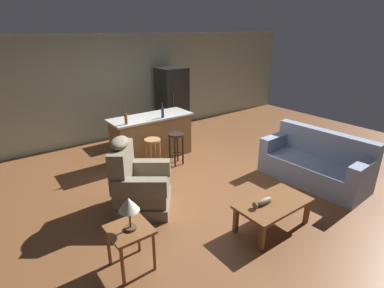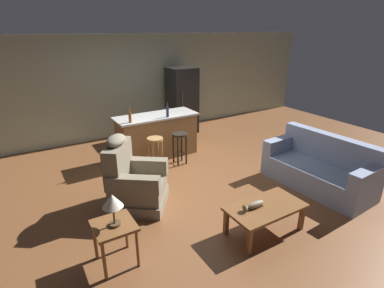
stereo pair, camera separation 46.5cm
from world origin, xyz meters
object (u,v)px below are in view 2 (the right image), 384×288
(recliner_near_lamp, at_px, (133,181))
(end_table, at_px, (114,231))
(fish_figurine, at_px, (254,205))
(refrigerator, at_px, (182,101))
(kitchen_island, at_px, (157,136))
(table_lamp, at_px, (112,202))
(couch, at_px, (319,169))
(bottle_tall_green, at_px, (167,112))
(bar_stool_right, at_px, (180,143))
(bottle_short_amber, at_px, (130,117))
(bar_stool_left, at_px, (155,148))
(coffee_table, at_px, (265,209))

(recliner_near_lamp, xyz_separation_m, end_table, (-0.66, -1.13, 0.04))
(fish_figurine, relative_size, refrigerator, 0.19)
(kitchen_island, bearing_deg, fish_figurine, -90.99)
(table_lamp, bearing_deg, couch, 0.03)
(fish_figurine, height_order, kitchen_island, kitchen_island)
(couch, height_order, kitchen_island, kitchen_island)
(refrigerator, height_order, bottle_tall_green, refrigerator)
(bar_stool_right, relative_size, bottle_short_amber, 2.19)
(recliner_near_lamp, distance_m, bottle_short_amber, 1.66)
(kitchen_island, height_order, bar_stool_right, kitchen_island)
(end_table, distance_m, bottle_short_amber, 2.89)
(kitchen_island, bearing_deg, couch, -55.80)
(end_table, bearing_deg, couch, -0.27)
(couch, bearing_deg, end_table, -3.46)
(couch, height_order, bar_stool_left, couch)
(coffee_table, bearing_deg, bottle_tall_green, 89.31)
(refrigerator, bearing_deg, end_table, -128.57)
(recliner_near_lamp, bearing_deg, kitchen_island, 90.52)
(recliner_near_lamp, relative_size, bar_stool_left, 1.76)
(bottle_tall_green, bearing_deg, bar_stool_left, -141.80)
(couch, bearing_deg, bottle_tall_green, -58.78)
(couch, xyz_separation_m, recliner_near_lamp, (-3.10, 1.15, 0.08))
(fish_figurine, relative_size, bottle_short_amber, 1.09)
(coffee_table, xyz_separation_m, recliner_near_lamp, (-1.31, 1.62, 0.06))
(coffee_table, relative_size, recliner_near_lamp, 0.92)
(refrigerator, bearing_deg, table_lamp, -128.35)
(table_lamp, bearing_deg, bottle_short_amber, 65.49)
(bar_stool_left, relative_size, refrigerator, 0.39)
(fish_figurine, relative_size, end_table, 0.61)
(recliner_near_lamp, distance_m, bar_stool_left, 1.35)
(coffee_table, bearing_deg, end_table, 166.07)
(fish_figurine, height_order, bar_stool_left, bar_stool_left)
(couch, relative_size, refrigerator, 1.10)
(coffee_table, distance_m, table_lamp, 2.08)
(bar_stool_left, bearing_deg, bottle_short_amber, 129.71)
(end_table, bearing_deg, bar_stool_left, 54.76)
(fish_figurine, xyz_separation_m, bar_stool_right, (0.28, 2.60, 0.01))
(kitchen_island, height_order, refrigerator, refrigerator)
(couch, bearing_deg, bottle_short_amber, -48.28)
(table_lamp, height_order, kitchen_island, table_lamp)
(couch, bearing_deg, kitchen_island, -59.00)
(bar_stool_right, height_order, refrigerator, refrigerator)
(kitchen_island, relative_size, bottle_tall_green, 5.92)
(coffee_table, relative_size, refrigerator, 0.62)
(fish_figurine, height_order, bottle_tall_green, bottle_tall_green)
(bar_stool_left, relative_size, bottle_short_amber, 2.19)
(couch, bearing_deg, recliner_near_lamp, -23.46)
(fish_figurine, relative_size, bar_stool_right, 0.50)
(fish_figurine, distance_m, end_table, 1.86)
(bottle_tall_green, height_order, bottle_short_amber, bottle_short_amber)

